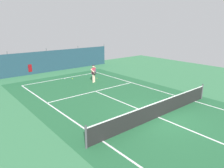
# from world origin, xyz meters

# --- Properties ---
(ground_plane) EXTENTS (36.00, 36.00, 0.00)m
(ground_plane) POSITION_xyz_m (0.00, 0.00, 0.00)
(ground_plane) COLOR #387A4C
(court_surface) EXTENTS (11.02, 26.60, 0.01)m
(court_surface) POSITION_xyz_m (0.00, 0.00, 0.00)
(court_surface) COLOR #236038
(court_surface) RESTS_ON ground
(tennis_net) EXTENTS (10.12, 0.10, 1.10)m
(tennis_net) POSITION_xyz_m (0.00, 0.00, 0.51)
(tennis_net) COLOR black
(tennis_net) RESTS_ON ground
(back_fence) EXTENTS (16.30, 0.98, 2.70)m
(back_fence) POSITION_xyz_m (-0.00, 16.18, 0.67)
(back_fence) COLOR #1E3D4C
(back_fence) RESTS_ON ground
(tennis_player) EXTENTS (0.57, 0.82, 1.64)m
(tennis_player) POSITION_xyz_m (1.47, 8.71, 0.96)
(tennis_player) COLOR beige
(tennis_player) RESTS_ON ground
(tennis_ball_near_player) EXTENTS (0.07, 0.07, 0.07)m
(tennis_ball_near_player) POSITION_xyz_m (0.56, 11.13, 0.03)
(tennis_ball_near_player) COLOR #CCDB33
(tennis_ball_near_player) RESTS_ON ground
(tennis_ball_midcourt) EXTENTS (0.07, 0.07, 0.07)m
(tennis_ball_midcourt) POSITION_xyz_m (2.55, 9.71, 0.03)
(tennis_ball_midcourt) COLOR #CCDB33
(tennis_ball_midcourt) RESTS_ON ground
(parked_car) EXTENTS (2.43, 4.40, 1.68)m
(parked_car) POSITION_xyz_m (-1.58, 17.80, 0.84)
(parked_car) COLOR maroon
(parked_car) RESTS_ON ground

